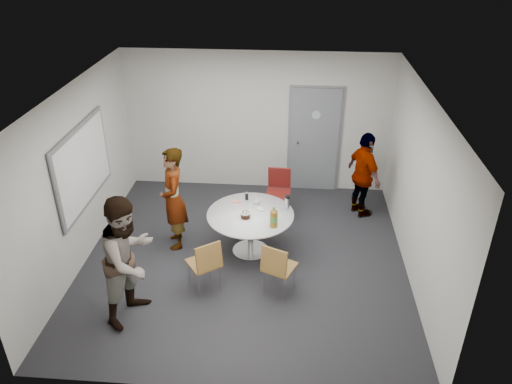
# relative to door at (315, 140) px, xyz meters

# --- Properties ---
(floor) EXTENTS (5.00, 5.00, 0.00)m
(floor) POSITION_rel_door_xyz_m (-1.10, -2.48, -1.03)
(floor) COLOR black
(floor) RESTS_ON ground
(ceiling) EXTENTS (5.00, 5.00, 0.00)m
(ceiling) POSITION_rel_door_xyz_m (-1.10, -2.48, 1.67)
(ceiling) COLOR silver
(ceiling) RESTS_ON wall_back
(wall_back) EXTENTS (5.00, 0.00, 5.00)m
(wall_back) POSITION_rel_door_xyz_m (-1.10, 0.02, 0.32)
(wall_back) COLOR beige
(wall_back) RESTS_ON floor
(wall_left) EXTENTS (0.00, 5.00, 5.00)m
(wall_left) POSITION_rel_door_xyz_m (-3.60, -2.48, 0.32)
(wall_left) COLOR beige
(wall_left) RESTS_ON floor
(wall_right) EXTENTS (0.00, 5.00, 5.00)m
(wall_right) POSITION_rel_door_xyz_m (1.40, -2.48, 0.32)
(wall_right) COLOR beige
(wall_right) RESTS_ON floor
(wall_front) EXTENTS (5.00, 0.00, 5.00)m
(wall_front) POSITION_rel_door_xyz_m (-1.10, -4.98, 0.32)
(wall_front) COLOR beige
(wall_front) RESTS_ON floor
(door) EXTENTS (1.02, 0.17, 2.12)m
(door) POSITION_rel_door_xyz_m (0.00, 0.00, 0.00)
(door) COLOR slate
(door) RESTS_ON wall_back
(whiteboard) EXTENTS (0.04, 1.90, 1.25)m
(whiteboard) POSITION_rel_door_xyz_m (-3.56, -2.28, 0.42)
(whiteboard) COLOR slate
(whiteboard) RESTS_ON wall_left
(table) EXTENTS (1.36, 1.36, 1.05)m
(table) POSITION_rel_door_xyz_m (-0.99, -2.26, -0.41)
(table) COLOR white
(table) RESTS_ON floor
(chair_near_left) EXTENTS (0.58, 0.59, 0.86)m
(chair_near_left) POSITION_rel_door_xyz_m (-1.56, -3.27, -0.51)
(chair_near_left) COLOR brown
(chair_near_left) RESTS_ON floor
(chair_near_right) EXTENTS (0.54, 0.56, 0.85)m
(chair_near_right) POSITION_rel_door_xyz_m (-0.56, -3.28, -0.51)
(chair_near_right) COLOR brown
(chair_near_right) RESTS_ON floor
(chair_far) EXTENTS (0.45, 0.48, 0.89)m
(chair_far) POSITION_rel_door_xyz_m (-0.63, -1.04, -0.49)
(chair_far) COLOR maroon
(chair_far) RESTS_ON floor
(person_main) EXTENTS (0.57, 0.71, 1.71)m
(person_main) POSITION_rel_door_xyz_m (-2.26, -2.13, -0.17)
(person_main) COLOR #A5C6EA
(person_main) RESTS_ON floor
(person_left) EXTENTS (0.97, 1.07, 1.80)m
(person_left) POSITION_rel_door_xyz_m (-2.46, -3.80, -0.13)
(person_left) COLOR white
(person_left) RESTS_ON floor
(person_right) EXTENTS (0.75, 1.00, 1.57)m
(person_right) POSITION_rel_door_xyz_m (0.85, -0.93, -0.24)
(person_right) COLOR black
(person_right) RESTS_ON floor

